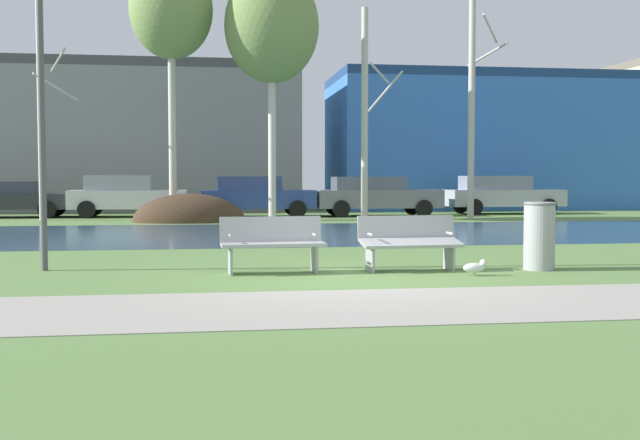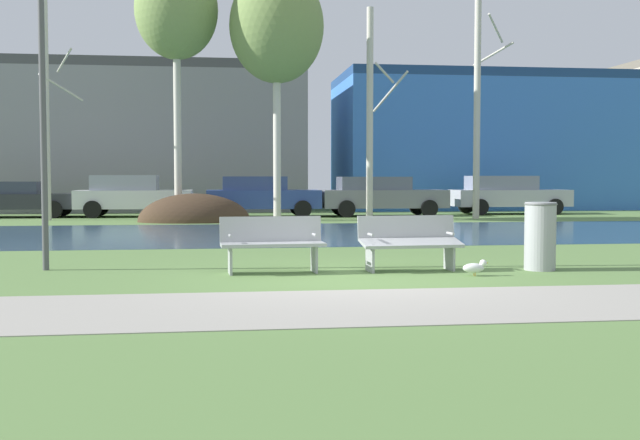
# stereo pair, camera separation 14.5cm
# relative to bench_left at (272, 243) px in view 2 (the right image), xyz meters

# --- Properties ---
(ground_plane) EXTENTS (120.00, 120.00, 0.00)m
(ground_plane) POSITION_rel_bench_left_xyz_m (1.10, 9.02, -0.47)
(ground_plane) COLOR #5B7F42
(paved_path_strip) EXTENTS (60.00, 2.48, 0.01)m
(paved_path_strip) POSITION_rel_bench_left_xyz_m (1.10, -3.25, -0.47)
(paved_path_strip) COLOR #9E998E
(paved_path_strip) RESTS_ON ground
(river_band) EXTENTS (80.00, 8.32, 0.01)m
(river_band) POSITION_rel_bench_left_xyz_m (1.10, 8.36, -0.47)
(river_band) COLOR #33516B
(river_band) RESTS_ON ground
(soil_mound) EXTENTS (3.75, 2.44, 1.89)m
(soil_mound) POSITION_rel_bench_left_xyz_m (-1.64, 14.22, -0.47)
(soil_mound) COLOR #423021
(soil_mound) RESTS_ON ground
(bench_left) EXTENTS (1.63, 0.65, 0.87)m
(bench_left) POSITION_rel_bench_left_xyz_m (0.00, 0.00, 0.00)
(bench_left) COLOR #9EA0A3
(bench_left) RESTS_ON ground
(bench_right) EXTENTS (1.63, 0.65, 0.87)m
(bench_right) POSITION_rel_bench_left_xyz_m (2.18, 0.00, 0.00)
(bench_right) COLOR #9EA0A3
(bench_right) RESTS_ON ground
(trash_bin) EXTENTS (0.52, 0.52, 1.09)m
(trash_bin) POSITION_rel_bench_left_xyz_m (4.27, -0.19, 0.09)
(trash_bin) COLOR #999B9E
(trash_bin) RESTS_ON ground
(seagull) EXTENTS (0.40, 0.15, 0.25)m
(seagull) POSITION_rel_bench_left_xyz_m (3.00, -0.78, -0.34)
(seagull) COLOR white
(seagull) RESTS_ON ground
(streetlamp) EXTENTS (0.32, 0.32, 5.82)m
(streetlamp) POSITION_rel_bench_left_xyz_m (-3.57, 0.82, 3.36)
(streetlamp) COLOR #4C4C51
(streetlamp) RESTS_ON ground
(birch_far_left) EXTENTS (1.36, 2.15, 7.77)m
(birch_far_left) POSITION_rel_bench_left_xyz_m (-6.65, 15.68, 3.46)
(birch_far_left) COLOR beige
(birch_far_left) RESTS_ON ground
(birch_left) EXTENTS (2.79, 2.79, 9.15)m
(birch_left) POSITION_rel_bench_left_xyz_m (-2.20, 14.74, 6.61)
(birch_left) COLOR beige
(birch_left) RESTS_ON ground
(birch_center_left) EXTENTS (3.18, 3.18, 8.48)m
(birch_center_left) POSITION_rel_bench_left_xyz_m (1.15, 14.25, 6.06)
(birch_center_left) COLOR beige
(birch_center_left) RESTS_ON ground
(birch_center) EXTENTS (1.52, 2.22, 7.50)m
(birch_center) POSITION_rel_bench_left_xyz_m (4.57, 15.20, 3.33)
(birch_center) COLOR beige
(birch_center) RESTS_ON ground
(birch_center_right) EXTENTS (1.40, 2.17, 9.12)m
(birch_center_right) POSITION_rel_bench_left_xyz_m (8.37, 14.75, 4.16)
(birch_center_right) COLOR #BCB7A8
(birch_center_right) RESTS_ON ground
(parked_van_nearest_dark) EXTENTS (4.61, 2.07, 1.33)m
(parked_van_nearest_dark) POSITION_rel_bench_left_xyz_m (-8.40, 17.86, 0.25)
(parked_van_nearest_dark) COLOR #282B30
(parked_van_nearest_dark) RESTS_ON ground
(parked_sedan_second_white) EXTENTS (4.28, 2.04, 1.56)m
(parked_sedan_second_white) POSITION_rel_bench_left_xyz_m (-4.06, 17.68, 0.34)
(parked_sedan_second_white) COLOR silver
(parked_sedan_second_white) RESTS_ON ground
(parked_hatch_third_blue) EXTENTS (4.23, 1.99, 1.52)m
(parked_hatch_third_blue) POSITION_rel_bench_left_xyz_m (0.75, 17.07, 0.33)
(parked_hatch_third_blue) COLOR #2D4793
(parked_hatch_third_blue) RESTS_ON ground
(parked_wagon_fourth_grey) EXTENTS (4.77, 1.95, 1.51)m
(parked_wagon_fourth_grey) POSITION_rel_bench_left_xyz_m (5.34, 17.01, 0.33)
(parked_wagon_fourth_grey) COLOR slate
(parked_wagon_fourth_grey) RESTS_ON ground
(parked_suv_fifth_silver) EXTENTS (4.66, 1.95, 1.54)m
(parked_suv_fifth_silver) POSITION_rel_bench_left_xyz_m (10.75, 17.93, 0.34)
(parked_suv_fifth_silver) COLOR #B2B5BC
(parked_suv_fifth_silver) RESTS_ON ground
(building_grey_warehouse) EXTENTS (15.83, 6.56, 6.44)m
(building_grey_warehouse) POSITION_rel_bench_left_xyz_m (-4.98, 23.82, 2.75)
(building_grey_warehouse) COLOR gray
(building_grey_warehouse) RESTS_ON ground
(building_blue_store) EXTENTS (14.58, 6.56, 6.30)m
(building_blue_store) POSITION_rel_bench_left_xyz_m (12.16, 23.78, 2.68)
(building_blue_store) COLOR #3870C6
(building_blue_store) RESTS_ON ground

